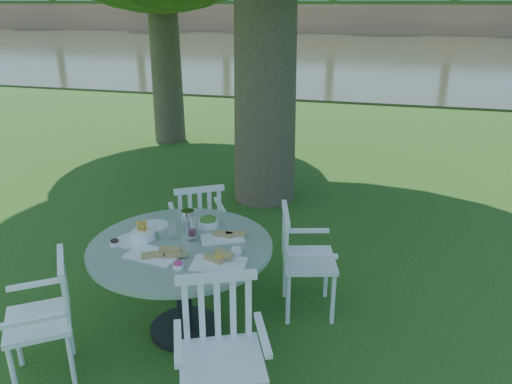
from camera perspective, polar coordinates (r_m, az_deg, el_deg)
ground at (r=4.71m, az=-0.64°, el=-10.55°), size 140.00×140.00×0.00m
table at (r=3.85m, az=-8.48°, el=-7.90°), size 1.37×1.37×0.77m
chair_ne at (r=4.12m, az=4.84°, el=-7.00°), size 0.54×0.56×0.91m
chair_nw at (r=4.73m, az=-6.57°, el=-3.28°), size 0.61×0.60×0.90m
chair_sw at (r=3.70m, az=-22.38°, el=-12.40°), size 0.61×0.61×0.89m
chair_se at (r=3.11m, az=-4.17°, el=-16.75°), size 0.63×0.61×0.96m
tableware at (r=3.82m, az=-8.89°, el=-4.98°), size 1.07×0.81×0.20m
river at (r=27.00m, az=13.18°, el=15.26°), size 100.00×28.00×0.12m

